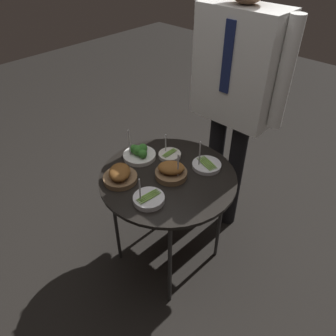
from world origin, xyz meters
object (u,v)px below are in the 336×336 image
Objects in this scene: bowl_asparagus_front_center at (206,165)px; bowl_roast_mid_left at (120,175)px; bowl_asparagus_back_left at (170,155)px; bowl_asparagus_mid_right at (149,199)px; serving_cart at (168,182)px; bowl_roast_back_right at (171,171)px; bowl_broccoli_far_rim at (139,153)px; waiter_figure at (236,80)px.

bowl_asparagus_front_center is 0.92× the size of bowl_roast_mid_left.
bowl_asparagus_mid_right is at bearing -62.17° from bowl_asparagus_back_left.
bowl_roast_back_right is at bearing 25.46° from serving_cart.
bowl_asparagus_mid_right is at bearing -76.72° from bowl_roast_back_right.
bowl_asparagus_mid_right is at bearing -35.83° from bowl_broccoli_far_rim.
bowl_broccoli_far_rim is at bearing -115.09° from waiter_figure.
bowl_asparagus_back_left reaches higher than bowl_roast_mid_left.
bowl_asparagus_mid_right is 0.89× the size of bowl_roast_back_right.
bowl_asparagus_back_left reaches higher than serving_cart.
serving_cart is at bearing -91.64° from waiter_figure.
waiter_figure is at bearing 88.36° from serving_cart.
bowl_roast_back_right is at bearing -0.31° from bowl_broccoli_far_rim.
bowl_asparagus_mid_right is 0.09× the size of waiter_figure.
bowl_roast_mid_left is 0.11× the size of waiter_figure.
bowl_broccoli_far_rim reaches higher than bowl_asparagus_front_center.
bowl_broccoli_far_rim reaches higher than serving_cart.
bowl_roast_back_right is 0.17m from bowl_asparagus_back_left.
bowl_roast_mid_left is at bearing -122.81° from bowl_asparagus_front_center.
waiter_figure is (0.12, 0.38, 0.34)m from bowl_asparagus_back_left.
bowl_broccoli_far_rim is at bearing 144.17° from bowl_asparagus_mid_right.
serving_cart is 0.22m from bowl_asparagus_front_center.
serving_cart is 0.44× the size of waiter_figure.
bowl_roast_back_right is at bearing 50.01° from bowl_roast_mid_left.
serving_cart is 0.08m from bowl_roast_back_right.
bowl_asparagus_back_left is (-0.12, 0.12, -0.02)m from bowl_roast_back_right.
bowl_roast_back_right is 0.24m from bowl_broccoli_far_rim.
bowl_broccoli_far_rim reaches higher than bowl_roast_back_right.
bowl_asparagus_back_left is at bearing 130.17° from serving_cart.
serving_cart is at bearing -2.18° from bowl_broccoli_far_rim.
bowl_asparagus_front_center is at bearing 17.09° from bowl_asparagus_back_left.
bowl_broccoli_far_rim is at bearing 179.69° from bowl_roast_back_right.
bowl_asparagus_front_center is at bearing 57.19° from bowl_roast_mid_left.
bowl_asparagus_front_center is at bearing 63.38° from serving_cart.
waiter_figure reaches higher than bowl_asparagus_front_center.
serving_cart is 0.18m from bowl_asparagus_back_left.
bowl_broccoli_far_rim reaches higher than bowl_roast_mid_left.
bowl_broccoli_far_rim reaches higher than bowl_asparagus_back_left.
bowl_broccoli_far_rim is 1.02× the size of bowl_roast_mid_left.
bowl_roast_back_right is at bearing -44.53° from bowl_asparagus_back_left.
bowl_asparagus_back_left is at bearing 47.02° from bowl_broccoli_far_rim.
bowl_asparagus_front_center is 0.90× the size of bowl_broccoli_far_rim.
bowl_roast_mid_left is at bearing -129.99° from bowl_roast_back_right.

